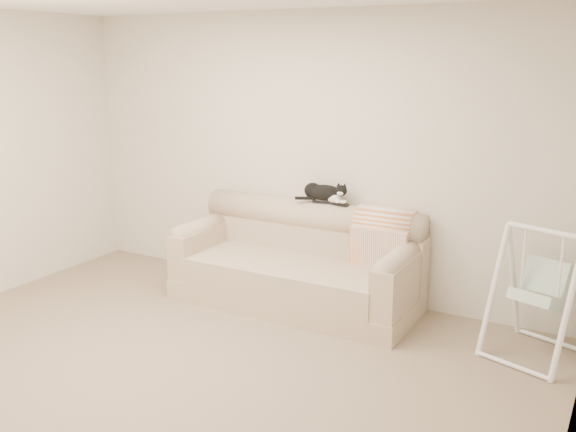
% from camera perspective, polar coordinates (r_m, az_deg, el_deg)
% --- Properties ---
extents(ground_plane, '(5.00, 5.00, 0.00)m').
position_cam_1_polar(ground_plane, '(4.77, -9.57, -13.58)').
color(ground_plane, '#796755').
rests_on(ground_plane, ground).
extents(room_shell, '(5.04, 4.04, 2.60)m').
position_cam_1_polar(room_shell, '(4.28, -10.40, 4.83)').
color(room_shell, beige).
rests_on(room_shell, ground).
extents(sofa, '(2.20, 0.93, 0.90)m').
position_cam_1_polar(sofa, '(5.83, 0.95, -4.39)').
color(sofa, tan).
rests_on(sofa, ground).
extents(remote_a, '(0.19, 0.08, 0.03)m').
position_cam_1_polar(remote_a, '(5.83, 3.08, 1.30)').
color(remote_a, black).
rests_on(remote_a, sofa).
extents(remote_b, '(0.17, 0.07, 0.02)m').
position_cam_1_polar(remote_b, '(5.75, 4.63, 1.06)').
color(remote_b, black).
rests_on(remote_b, sofa).
extents(tuxedo_cat, '(0.49, 0.22, 0.19)m').
position_cam_1_polar(tuxedo_cat, '(5.81, 3.26, 2.10)').
color(tuxedo_cat, black).
rests_on(tuxedo_cat, sofa).
extents(throw_blanket, '(0.51, 0.38, 0.58)m').
position_cam_1_polar(throw_blanket, '(5.63, 8.63, -1.24)').
color(throw_blanket, '#D26D37').
rests_on(throw_blanket, sofa).
extents(baby_swing, '(0.78, 0.80, 1.00)m').
position_cam_1_polar(baby_swing, '(5.11, 21.43, -6.39)').
color(baby_swing, white).
rests_on(baby_swing, ground).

